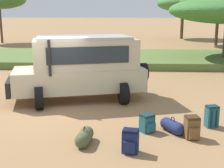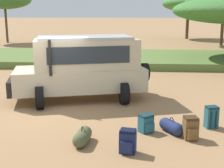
{
  "view_description": "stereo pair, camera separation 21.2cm",
  "coord_description": "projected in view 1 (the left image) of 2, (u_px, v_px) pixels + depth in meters",
  "views": [
    {
      "loc": [
        2.76,
        -10.36,
        3.35
      ],
      "look_at": [
        2.23,
        -0.31,
        1.0
      ],
      "focal_mm": 50.0,
      "sensor_mm": 36.0,
      "label": 1
    },
    {
      "loc": [
        2.97,
        -10.35,
        3.35
      ],
      "look_at": [
        2.23,
        -0.31,
        1.0
      ],
      "focal_mm": 50.0,
      "sensor_mm": 36.0,
      "label": 2
    }
  ],
  "objects": [
    {
      "name": "ground_plane",
      "position": [
        49.0,
        109.0,
        10.98
      ],
      "size": [
        320.0,
        320.0,
        0.0
      ],
      "primitive_type": "plane",
      "color": "#9E754C"
    },
    {
      "name": "grass_bank",
      "position": [
        88.0,
        58.0,
        21.43
      ],
      "size": [
        120.0,
        7.0,
        0.44
      ],
      "color": "#5B7538",
      "rests_on": "ground_plane"
    },
    {
      "name": "safari_vehicle",
      "position": [
        82.0,
        66.0,
        11.92
      ],
      "size": [
        5.47,
        3.51,
        2.44
      ],
      "color": "beige",
      "rests_on": "ground_plane"
    },
    {
      "name": "backpack_beside_front_wheel",
      "position": [
        130.0,
        141.0,
        7.52
      ],
      "size": [
        0.43,
        0.42,
        0.59
      ],
      "color": "navy",
      "rests_on": "ground_plane"
    },
    {
      "name": "backpack_cluster_center",
      "position": [
        192.0,
        128.0,
        8.37
      ],
      "size": [
        0.41,
        0.47,
        0.62
      ],
      "color": "brown",
      "rests_on": "ground_plane"
    },
    {
      "name": "backpack_near_rear_wheel",
      "position": [
        147.0,
        123.0,
        8.85
      ],
      "size": [
        0.48,
        0.48,
        0.52
      ],
      "color": "#235B6B",
      "rests_on": "ground_plane"
    },
    {
      "name": "backpack_outermost",
      "position": [
        211.0,
        116.0,
        9.21
      ],
      "size": [
        0.41,
        0.42,
        0.66
      ],
      "color": "#235B6B",
      "rests_on": "ground_plane"
    },
    {
      "name": "duffel_bag_low_black_case",
      "position": [
        172.0,
        126.0,
        8.83
      ],
      "size": [
        0.65,
        0.82,
        0.45
      ],
      "color": "navy",
      "rests_on": "ground_plane"
    },
    {
      "name": "duffel_bag_soft_canvas",
      "position": [
        84.0,
        137.0,
        8.05
      ],
      "size": [
        0.42,
        0.92,
        0.47
      ],
      "color": "#4C5133",
      "rests_on": "ground_plane"
    },
    {
      "name": "acacia_tree_right_mid",
      "position": [
        183.0,
        4.0,
        38.2
      ],
      "size": [
        6.36,
        6.28,
        5.25
      ],
      "color": "brown",
      "rests_on": "ground_plane"
    },
    {
      "name": "acacia_tree_far_right",
      "position": [
        219.0,
        1.0,
        30.5
      ],
      "size": [
        7.59,
        6.5,
        5.47
      ],
      "color": "brown",
      "rests_on": "ground_plane"
    }
  ]
}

